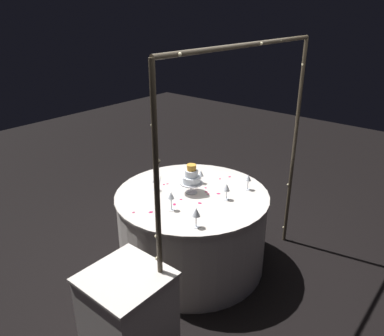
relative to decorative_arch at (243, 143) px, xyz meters
The scene contains 27 objects.
ground_plane 1.52m from the decorative_arch, 90.01° to the right, with size 12.00×12.00×0.00m, color black.
decorative_arch is the anchor object (origin of this frame).
main_table 1.15m from the decorative_arch, 90.01° to the right, with size 1.46×1.46×0.79m.
side_table 1.57m from the decorative_arch, ahead, with size 0.54×0.54×0.76m.
tiered_cake 0.72m from the decorative_arch, 91.44° to the right, with size 0.22×0.22×0.29m.
wine_glass_0 1.02m from the decorative_arch, 78.90° to the right, with size 0.06×0.06×0.15m.
wine_glass_1 0.68m from the decorative_arch, 156.72° to the right, with size 0.06×0.06×0.16m.
wine_glass_2 0.67m from the decorative_arch, 17.19° to the right, with size 0.07×0.07×0.17m.
wine_glass_3 0.57m from the decorative_arch, 116.95° to the right, with size 0.06×0.06×0.16m.
wine_glass_4 0.77m from the decorative_arch, 53.42° to the right, with size 0.06×0.06×0.17m.
wine_glass_5 0.84m from the decorative_arch, 110.83° to the right, with size 0.06×0.06×0.14m.
cake_knife 1.15m from the decorative_arch, 89.91° to the right, with size 0.24×0.21×0.01m.
rose_petal_0 0.93m from the decorative_arch, 98.59° to the right, with size 0.02×0.02×0.00m, color #C61951.
rose_petal_1 0.83m from the decorative_arch, 109.37° to the right, with size 0.03×0.02×0.00m, color #C61951.
rose_petal_2 0.85m from the decorative_arch, 62.88° to the right, with size 0.04×0.03×0.00m, color #C61951.
rose_petal_3 0.75m from the decorative_arch, 102.42° to the right, with size 0.03×0.02×0.00m, color #C61951.
rose_petal_4 0.99m from the decorative_arch, 49.38° to the right, with size 0.04×0.03×0.00m, color #C61951.
rose_petal_5 0.78m from the decorative_arch, 104.07° to the right, with size 0.03×0.02×0.00m, color #C61951.
rose_petal_6 0.73m from the decorative_arch, 74.13° to the right, with size 0.04×0.03×0.00m, color #C61951.
rose_petal_7 1.06m from the decorative_arch, 90.40° to the right, with size 0.02×0.02×0.00m, color #C61951.
rose_petal_8 0.73m from the decorative_arch, 114.93° to the right, with size 0.04×0.03×0.00m, color #C61951.
rose_petal_9 0.93m from the decorative_arch, 129.96° to the right, with size 0.03×0.02×0.00m, color #C61951.
rose_petal_10 0.96m from the decorative_arch, 138.76° to the right, with size 0.03×0.02×0.00m, color #C61951.
rose_petal_11 0.84m from the decorative_arch, 73.49° to the right, with size 0.03×0.02×0.00m, color #C61951.
rose_petal_12 1.00m from the decorative_arch, 71.22° to the right, with size 0.04×0.02×0.00m, color #C61951.
rose_petal_13 1.08m from the decorative_arch, 88.21° to the right, with size 0.03×0.02×0.00m, color #C61951.
rose_petal_14 1.11m from the decorative_arch, 49.21° to the right, with size 0.03×0.02×0.00m, color #C61951.
Camera 1 is at (2.45, 2.04, 2.42)m, focal length 35.32 mm.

